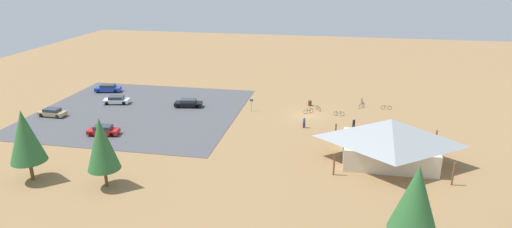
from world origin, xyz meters
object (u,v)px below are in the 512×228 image
pine_east (102,144)px  bicycle_blue_by_bin (339,114)px  bike_pavilion (390,138)px  car_tan_far_end (52,112)px  bicycle_yellow_lone_east (385,130)px  lot_sign (251,103)px  car_white_second_row (117,100)px  pine_far_west (416,199)px  bicycle_green_mid_cluster (362,102)px  bicycle_teal_yard_center (386,107)px  visitor_crossing_yard (354,124)px  bicycle_orange_front_row (416,137)px  pine_mideast (25,136)px  bicycle_white_back_row (362,105)px  visitor_near_lot (304,122)px  bicycle_black_near_porch (308,111)px  car_black_aisle_side (188,103)px  car_red_back_corner (103,130)px  car_blue_mid_lot (108,88)px  trash_bin (310,103)px  bicycle_red_trailside (318,108)px

pine_east → bicycle_blue_by_bin: pine_east is taller
bike_pavilion → car_tan_far_end: size_ratio=3.08×
bicycle_yellow_lone_east → car_tan_far_end: size_ratio=0.33×
lot_sign → car_white_second_row: bearing=1.3°
pine_east → pine_far_west: size_ratio=0.98×
pine_east → bicycle_yellow_lone_east: bearing=-144.6°
bicycle_green_mid_cluster → bicycle_teal_yard_center: size_ratio=0.95×
bicycle_blue_by_bin → visitor_crossing_yard: bearing=109.1°
bicycle_green_mid_cluster → bicycle_orange_front_row: bicycle_orange_front_row is taller
pine_mideast → pine_east: pine_mideast is taller
pine_mideast → bicycle_white_back_row: (-37.11, -33.08, -4.85)m
bicycle_blue_by_bin → car_tan_far_end: 45.26m
lot_sign → visitor_near_lot: lot_sign is taller
pine_mideast → car_white_second_row: pine_mideast is taller
bicycle_black_near_porch → visitor_crossing_yard: bearing=138.0°
bicycle_green_mid_cluster → car_white_second_row: car_white_second_row is taller
bike_pavilion → bicycle_black_near_porch: bearing=-56.1°
lot_sign → bicycle_green_mid_cluster: (-17.89, -7.44, -1.05)m
pine_mideast → car_black_aisle_side: bearing=-107.1°
car_tan_far_end → car_red_back_corner: 13.18m
visitor_near_lot → pine_east: bearing=48.1°
pine_east → car_white_second_row: 30.35m
car_tan_far_end → bicycle_yellow_lone_east: bearing=-176.7°
bicycle_blue_by_bin → bicycle_orange_front_row: size_ratio=0.95×
bike_pavilion → car_blue_mid_lot: bearing=-23.7°
lot_sign → car_red_back_corner: 23.17m
pine_east → pine_far_west: 31.17m
trash_bin → bicycle_yellow_lone_east: trash_bin is taller
car_tan_far_end → lot_sign: bearing=-164.5°
lot_sign → bicycle_white_back_row: size_ratio=1.50×
bicycle_orange_front_row → car_black_aisle_side: 36.11m
lot_sign → bicycle_black_near_porch: size_ratio=1.54×
pine_east → trash_bin: bearing=-121.2°
bicycle_red_trailside → bicycle_teal_yard_center: (-11.03, -2.58, 0.00)m
bicycle_orange_front_row → car_white_second_row: car_white_second_row is taller
car_tan_far_end → visitor_near_lot: size_ratio=2.59×
bicycle_green_mid_cluster → visitor_near_lot: (8.83, 13.29, 0.49)m
bicycle_red_trailside → bicycle_black_near_porch: bearing=51.0°
bicycle_white_back_row → bicycle_orange_front_row: bearing=117.9°
bicycle_red_trailside → car_blue_mid_lot: car_blue_mid_lot is taller
bicycle_yellow_lone_east → car_white_second_row: bearing=-6.4°
car_tan_far_end → car_black_aisle_side: size_ratio=0.90×
bicycle_blue_by_bin → bicycle_teal_yard_center: size_ratio=0.96×
trash_bin → pine_mideast: 43.52m
lot_sign → pine_mideast: 34.08m
bicycle_blue_by_bin → bicycle_black_near_porch: (4.86, -0.17, 0.04)m
car_blue_mid_lot → visitor_crossing_yard: size_ratio=2.70×
car_blue_mid_lot → visitor_crossing_yard: 46.20m
lot_sign → bicycle_teal_yard_center: 22.33m
bicycle_yellow_lone_east → car_red_back_corner: bearing=12.4°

